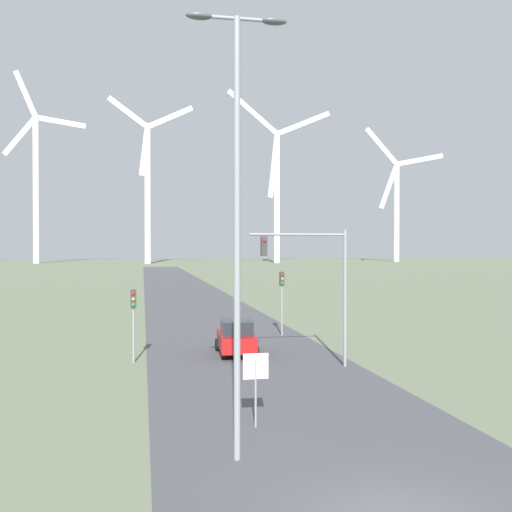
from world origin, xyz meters
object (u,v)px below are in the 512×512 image
Objects in this scene: stop_sign_near at (256,376)px; traffic_light_post_near_left at (133,309)px; streetlamp at (237,190)px; wind_turbine_left at (36,176)px; wind_turbine_far_right at (397,200)px; wind_turbine_center at (148,181)px; traffic_light_mast_overhead at (313,269)px; traffic_light_post_near_right at (282,289)px; wind_turbine_right at (277,182)px; car_approaching at (236,337)px.

traffic_light_post_near_left reaches higher than stop_sign_near.
streetlamp is 218.45m from wind_turbine_left.
wind_turbine_far_right is (99.24, 212.97, 17.83)m from streetlamp.
wind_turbine_left is 41.49m from wind_turbine_center.
wind_turbine_center is at bearing 91.82° from traffic_light_mast_overhead.
streetlamp is at bearing -78.39° from traffic_light_post_near_left.
wind_turbine_left is (-46.83, 191.57, 28.79)m from traffic_light_post_near_right.
wind_turbine_center is at bearing -15.69° from wind_turbine_left.
traffic_light_post_near_left is 0.06× the size of wind_turbine_right.
car_approaching is 0.07× the size of wind_turbine_center.
streetlamp reaches higher than traffic_light_post_near_left.
traffic_light_post_near_right reaches higher than stop_sign_near.
wind_turbine_left reaches higher than streetlamp.
wind_turbine_center is 47.86m from wind_turbine_right.
traffic_light_post_near_left is 0.05× the size of wind_turbine_left.
traffic_light_post_near_left is at bearing -140.76° from traffic_light_post_near_right.
wind_turbine_far_right reaches higher than traffic_light_mast_overhead.
traffic_light_mast_overhead is at bearing -102.25° from wind_turbine_right.
streetlamp is 210.46m from wind_turbine_right.
wind_turbine_left reaches higher than wind_turbine_far_right.
wind_turbine_left is at bearing 100.70° from traffic_light_post_near_left.
wind_turbine_left is at bearing 103.74° from traffic_light_post_near_right.
car_approaching is 195.83m from wind_turbine_right.
wind_turbine_left is at bearing 100.76° from streetlamp.
wind_turbine_center is (2.28, 187.90, 26.92)m from traffic_light_post_near_left.
car_approaching is (1.37, 12.72, -0.71)m from stop_sign_near.
stop_sign_near is at bearing -71.05° from traffic_light_post_near_left.
car_approaching is (-3.94, -6.23, -2.09)m from traffic_light_post_near_right.
streetlamp is 0.19× the size of wind_turbine_right.
car_approaching is 204.74m from wind_turbine_left.
streetlamp is 5.06× the size of stop_sign_near.
traffic_light_post_near_left is 198.11m from wind_turbine_right.
streetlamp is at bearing -114.98° from wind_turbine_far_right.
traffic_light_mast_overhead is 223.28m from wind_turbine_far_right.
streetlamp is at bearing -115.43° from traffic_light_mast_overhead.
traffic_light_post_near_left is (-2.90, 14.14, -4.53)m from streetlamp.
wind_turbine_far_right is at bearing 65.02° from streetlamp.
streetlamp is 2.87× the size of traffic_light_post_near_right.
wind_turbine_center is at bearing 92.21° from traffic_light_post_near_right.
traffic_light_mast_overhead is (8.32, -2.74, 1.99)m from traffic_light_post_near_left.
wind_turbine_right is at bearing 77.75° from traffic_light_mast_overhead.
traffic_light_mast_overhead reaches higher than traffic_light_post_near_right.
car_approaching is at bearing -89.08° from wind_turbine_center.
wind_turbine_left is 1.27× the size of wind_turbine_far_right.
wind_turbine_right is (87.71, -9.46, -1.38)m from wind_turbine_left.
wind_turbine_left is (-42.90, 197.80, 30.87)m from car_approaching.
traffic_light_post_near_left is 0.07× the size of wind_turbine_far_right.
wind_turbine_far_right is (92.92, 191.31, 21.99)m from traffic_light_post_near_right.
traffic_light_mast_overhead is (4.40, 8.68, 3.00)m from stop_sign_near.
stop_sign_near is at bearing -102.93° from wind_turbine_right.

